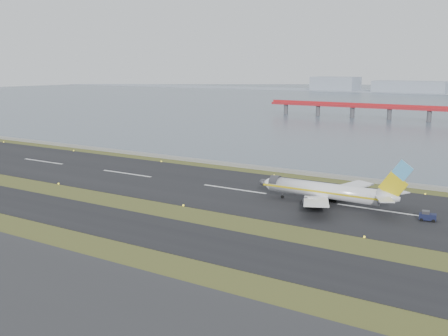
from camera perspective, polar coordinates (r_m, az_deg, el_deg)
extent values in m
plane|color=#324418|center=(129.70, -6.20, -4.57)|extent=(1000.00, 1000.00, 0.00)
cube|color=black|center=(121.12, -9.88, -5.73)|extent=(1000.00, 18.00, 0.10)
cube|color=black|center=(153.12, 1.05, -2.17)|extent=(1000.00, 45.00, 0.10)
cube|color=gray|center=(178.46, 6.29, -0.28)|extent=(1000.00, 2.50, 1.00)
cylinder|color=#4C4C51|center=(380.77, 9.52, 5.69)|extent=(2.80, 2.80, 7.00)
cube|color=#929DAD|center=(776.67, 11.26, 8.41)|extent=(60.00, 35.00, 18.00)
cube|color=#929DAD|center=(743.70, 18.43, 7.85)|extent=(90.00, 35.00, 14.00)
cylinder|color=white|center=(138.13, 10.00, -2.25)|extent=(28.00, 3.80, 3.80)
cone|color=white|center=(144.97, 4.37, -1.52)|extent=(3.20, 3.80, 3.80)
cone|color=white|center=(132.54, 16.41, -2.93)|extent=(5.00, 3.80, 3.80)
cube|color=yellow|center=(136.42, 9.67, -2.40)|extent=(31.00, 0.06, 0.45)
cube|color=yellow|center=(139.85, 10.32, -2.11)|extent=(31.00, 0.06, 0.45)
cube|color=white|center=(129.85, 9.34, -3.36)|extent=(11.31, 15.89, 1.66)
cube|color=white|center=(145.12, 12.16, -2.00)|extent=(11.31, 15.89, 1.66)
cylinder|color=#39383D|center=(133.03, 9.11, -3.55)|extent=(4.20, 2.10, 2.10)
cylinder|color=#39383D|center=(143.74, 11.14, -2.57)|extent=(4.20, 2.10, 2.10)
cube|color=yellow|center=(131.69, 16.81, -1.74)|extent=(6.80, 0.35, 6.85)
cube|color=#51A9E7|center=(130.46, 17.69, -0.24)|extent=(4.85, 0.37, 4.90)
cube|color=white|center=(128.80, 16.04, -3.06)|extent=(5.64, 6.80, 0.22)
cube|color=white|center=(135.89, 17.04, -2.42)|extent=(5.64, 6.80, 0.22)
cylinder|color=black|center=(143.48, 5.95, -2.92)|extent=(0.80, 0.28, 0.80)
cylinder|color=black|center=(135.72, 10.06, -3.76)|extent=(1.00, 0.38, 1.00)
cylinder|color=black|center=(140.72, 10.99, -3.28)|extent=(1.00, 0.38, 1.00)
cube|color=#121632|center=(129.93, 19.99, -4.67)|extent=(3.88, 2.67, 1.33)
cube|color=#39383D|center=(129.73, 19.82, -4.28)|extent=(1.86, 1.94, 0.78)
cylinder|color=black|center=(129.27, 19.41, -4.99)|extent=(0.83, 0.48, 0.78)
cylinder|color=black|center=(130.98, 19.46, -4.80)|extent=(0.83, 0.48, 0.78)
cylinder|color=black|center=(129.20, 20.50, -5.07)|extent=(0.83, 0.48, 0.78)
cylinder|color=black|center=(130.92, 20.53, -4.87)|extent=(0.83, 0.48, 0.78)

